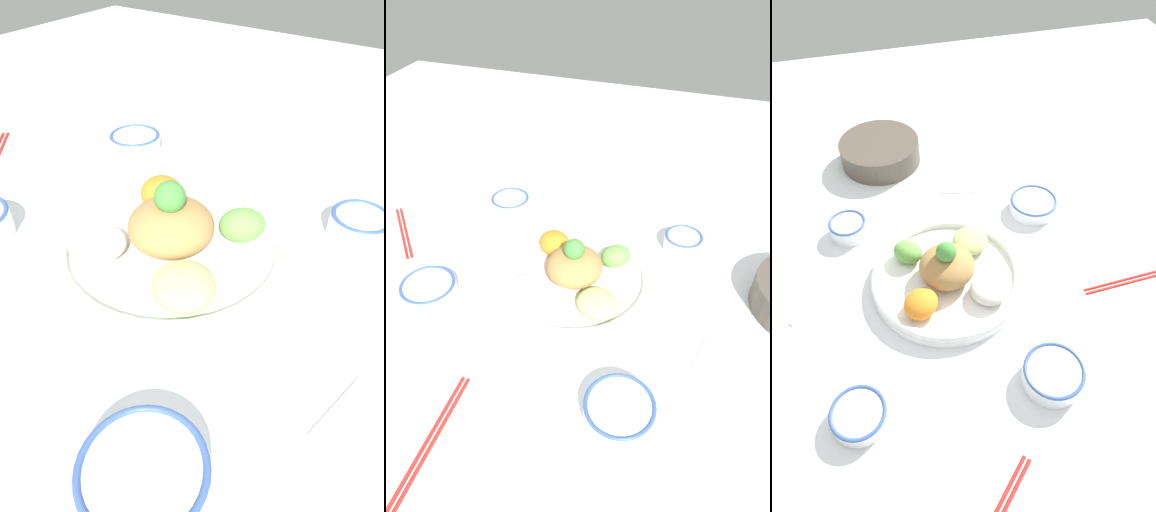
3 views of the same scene
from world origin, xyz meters
The scene contains 10 objects.
ground_plane centered at (0.00, 0.00, 0.00)m, with size 2.40×2.40×0.00m, color white.
salad_platter centered at (0.03, -0.02, 0.03)m, with size 0.33×0.33×0.12m.
sauce_bowl_red centered at (0.19, -0.28, 0.02)m, with size 0.12×0.12×0.04m.
rice_bowl_blue centered at (-0.25, -0.15, 0.02)m, with size 0.11×0.11×0.04m.
sauce_bowl_dark centered at (-0.23, 0.20, 0.02)m, with size 0.10×0.10×0.04m.
rice_bowl_plain centered at (0.23, 0.18, 0.02)m, with size 0.09×0.09×0.04m.
chopsticks_pair_near centered at (-0.08, -0.41, 0.00)m, with size 0.02×0.23×0.01m.
chopsticks_pair_far centered at (-0.44, 0.02, 0.00)m, with size 0.16×0.17×0.01m.
serving_spoon_main centered at (0.32, -0.07, 0.00)m, with size 0.06×0.14×0.01m.
serving_spoon_extra centered at (0.05, 0.26, 0.00)m, with size 0.10×0.11×0.01m.
Camera 2 is at (0.24, -0.63, 0.66)m, focal length 30.00 mm.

